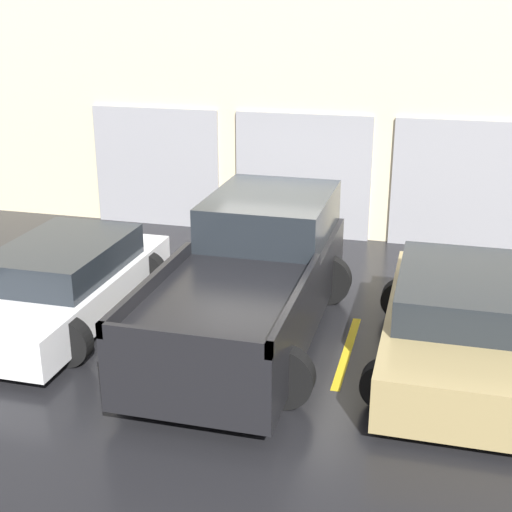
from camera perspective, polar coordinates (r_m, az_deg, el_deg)
ground_plane at (r=12.01m, az=1.77°, el=-2.66°), size 28.00×28.00×0.00m
shophouse_building at (r=14.46m, az=4.89°, el=11.90°), size 17.20×0.68×5.31m
pickup_truck at (r=10.21m, az=-0.29°, el=-1.76°), size 2.53×5.16×1.79m
sedan_white at (r=11.14m, az=-15.13°, el=-2.08°), size 2.23×4.26×1.19m
sedan_side at (r=9.76m, az=15.90°, el=-5.17°), size 2.23×4.24×1.26m
parking_stripe_left at (r=10.73m, az=-8.19°, el=-5.72°), size 0.12×2.20×0.01m
parking_stripe_centre at (r=10.04m, az=7.30°, el=-7.55°), size 0.12×2.20×0.01m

